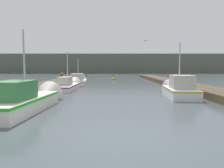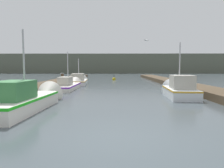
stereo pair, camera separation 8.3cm
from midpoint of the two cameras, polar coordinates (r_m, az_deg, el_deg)
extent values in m
plane|color=#424C51|center=(5.73, 2.47, -15.27)|extent=(200.00, 200.00, 0.00)
cube|color=#4C3D2B|center=(22.39, -16.63, 0.14)|extent=(2.34, 40.00, 0.47)
cube|color=#4C3D2B|center=(22.53, 17.84, 0.14)|extent=(2.34, 40.00, 0.47)
cube|color=#565B4C|center=(72.87, 0.22, 5.75)|extent=(120.00, 16.00, 6.42)
cube|color=silver|center=(9.79, -24.58, -5.32)|extent=(1.97, 4.84, 0.64)
cube|color=green|center=(9.75, -24.63, -3.81)|extent=(2.00, 4.88, 0.10)
cone|color=silver|center=(12.40, -18.27, -3.09)|extent=(1.66, 1.15, 1.60)
cube|color=#387A42|center=(9.18, -26.47, -1.60)|extent=(1.36, 1.88, 0.76)
cylinder|color=#B2B2B7|center=(9.97, -23.98, 5.49)|extent=(0.08, 0.08, 3.04)
cube|color=silver|center=(13.83, 18.67, -2.35)|extent=(1.95, 3.87, 0.62)
cube|color=gold|center=(13.80, 18.70, -1.32)|extent=(1.98, 3.90, 0.10)
cone|color=silver|center=(16.02, 16.74, -1.36)|extent=(1.61, 0.90, 1.56)
cube|color=#B2AD9E|center=(13.31, 19.23, 0.55)|extent=(1.43, 1.58, 0.85)
cylinder|color=#B2B2B7|center=(14.00, 18.59, 5.10)|extent=(0.08, 0.08, 2.97)
cube|color=silver|center=(18.15, -12.88, -0.84)|extent=(1.57, 5.14, 0.45)
cube|color=#6F1AC4|center=(18.14, -12.89, -0.32)|extent=(1.60, 5.17, 0.10)
cone|color=silver|center=(21.15, -10.98, -0.03)|extent=(1.47, 1.05, 1.47)
cube|color=#B2AD9E|center=(17.48, -13.40, 0.83)|extent=(0.95, 1.73, 0.70)
cylinder|color=#B2B2B7|center=(18.44, -12.71, 4.45)|extent=(0.08, 0.08, 2.89)
cube|color=silver|center=(23.27, -9.77, 0.50)|extent=(2.11, 4.81, 0.52)
cube|color=#A07219|center=(23.25, -9.78, 1.00)|extent=(2.14, 4.84, 0.10)
cone|color=silver|center=(26.05, -9.14, 0.96)|extent=(1.76, 1.03, 1.70)
cube|color=#B2AD9E|center=(22.65, -9.95, 2.02)|extent=(1.42, 1.62, 0.77)
cylinder|color=#B2B2B7|center=(23.56, -9.74, 4.18)|extent=(0.08, 0.08, 2.46)
cylinder|color=#473523|center=(19.14, 17.61, 0.54)|extent=(0.32, 0.32, 1.25)
cylinder|color=silver|center=(19.11, 17.65, 2.46)|extent=(0.37, 0.37, 0.04)
cylinder|color=#473523|center=(21.59, -14.19, 1.16)|extent=(0.28, 0.28, 1.32)
cylinder|color=silver|center=(21.56, -14.23, 2.97)|extent=(0.32, 0.32, 0.04)
sphere|color=gold|center=(30.84, 0.34, 1.39)|extent=(0.53, 0.53, 0.53)
cylinder|color=black|center=(30.82, 0.34, 2.35)|extent=(0.06, 0.06, 0.50)
ellipsoid|color=white|center=(18.18, 9.65, 12.15)|extent=(0.26, 0.31, 0.12)
cube|color=gray|center=(18.10, 9.31, 12.25)|extent=(0.30, 0.24, 0.07)
cube|color=gray|center=(18.27, 9.99, 12.17)|extent=(0.30, 0.24, 0.07)
camera|label=1|loc=(0.04, -90.16, -0.01)|focal=32.00mm
camera|label=2|loc=(0.04, 89.84, 0.01)|focal=32.00mm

